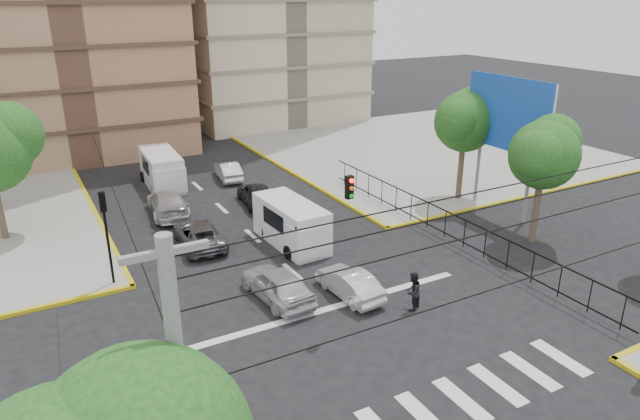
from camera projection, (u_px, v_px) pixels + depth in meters
ground at (347, 321)px, 23.44m from camera, size 160.00×160.00×0.00m
sidewalk_ne at (424, 149)px, 48.81m from camera, size 26.00×26.00×0.15m
crosswalk_stripes at (443, 407)px, 18.53m from camera, size 12.00×2.40×0.01m
stop_line at (332, 307)px, 24.42m from camera, size 13.00×0.40×0.01m
park_fence at (444, 239)px, 31.19m from camera, size 0.10×22.50×1.66m
billboard at (508, 116)px, 32.74m from camera, size 0.36×6.20×8.10m
tree_park_a at (545, 151)px, 29.22m from camera, size 4.41×3.60×6.83m
tree_park_c at (466, 119)px, 35.28m from camera, size 4.65×3.80×7.25m
traffic_light_nw at (105, 223)px, 25.17m from camera, size 0.28×0.22×4.40m
traffic_light_hanging at (380, 201)px, 19.67m from camera, size 18.00×9.12×0.92m
van_right_lane at (293, 226)px, 30.05m from camera, size 2.28×5.28×2.34m
van_left_lane at (163, 171)px, 39.19m from camera, size 2.34×5.43×2.40m
car_silver_front_left at (277, 284)px, 24.84m from camera, size 2.12×4.49×1.48m
car_white_front_right at (349, 283)px, 25.16m from camera, size 1.55×3.85×1.24m
car_grey_mid_left at (199, 235)px, 30.19m from camera, size 2.37×4.68×1.27m
car_silver_rear_left at (168, 203)px, 34.42m from camera, size 2.69×5.36×1.49m
car_darkgrey_mid_right at (257, 194)px, 35.95m from camera, size 2.29×4.56×1.49m
car_white_rear_right at (228, 171)px, 41.00m from camera, size 1.87×4.05×1.29m
pedestrian_crosswalk at (413, 291)px, 24.00m from camera, size 1.04×0.96×1.72m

